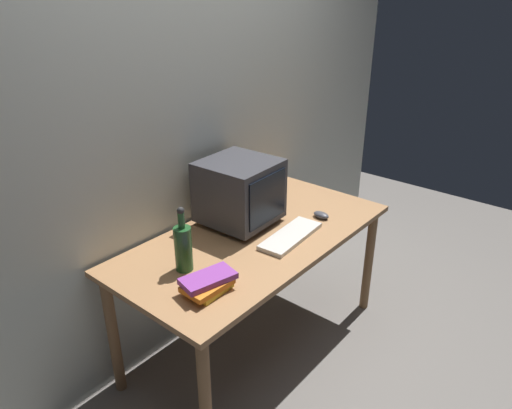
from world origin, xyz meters
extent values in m
plane|color=slate|center=(0.00, 0.00, 0.00)|extent=(6.00, 6.00, 0.00)
cube|color=beige|center=(0.00, 0.45, 1.25)|extent=(4.00, 0.08, 2.50)
cube|color=#9E7047|center=(0.00, 0.00, 0.73)|extent=(1.59, 0.78, 0.03)
cylinder|color=brown|center=(-0.74, -0.33, 0.36)|extent=(0.06, 0.06, 0.72)
cylinder|color=brown|center=(0.74, -0.33, 0.36)|extent=(0.06, 0.06, 0.72)
cylinder|color=brown|center=(-0.74, 0.33, 0.36)|extent=(0.06, 0.06, 0.72)
cylinder|color=brown|center=(0.74, 0.33, 0.36)|extent=(0.06, 0.06, 0.72)
cube|color=#333338|center=(0.05, 0.16, 0.76)|extent=(0.29, 0.25, 0.03)
cube|color=#333338|center=(0.05, 0.16, 0.95)|extent=(0.40, 0.40, 0.34)
cube|color=black|center=(0.06, -0.03, 0.95)|extent=(0.31, 0.02, 0.27)
cube|color=beige|center=(0.09, -0.17, 0.76)|extent=(0.43, 0.18, 0.02)
ellipsoid|color=#3F3F47|center=(0.40, -0.16, 0.76)|extent=(0.07, 0.11, 0.04)
cylinder|color=#1E4C23|center=(-0.48, 0.04, 0.86)|extent=(0.08, 0.08, 0.22)
cylinder|color=#1E4C23|center=(-0.48, 0.04, 1.01)|extent=(0.03, 0.03, 0.08)
sphere|color=#262626|center=(-0.48, 0.04, 1.05)|extent=(0.03, 0.03, 0.03)
cylinder|color=#472314|center=(0.42, 0.24, 0.80)|extent=(0.06, 0.06, 0.10)
cylinder|color=#472314|center=(0.42, 0.24, 0.86)|extent=(0.02, 0.02, 0.04)
sphere|color=#262626|center=(0.42, 0.24, 0.89)|extent=(0.02, 0.02, 0.02)
cube|color=gold|center=(-0.53, -0.17, 0.76)|extent=(0.19, 0.14, 0.03)
cube|color=orange|center=(-0.54, -0.18, 0.78)|extent=(0.22, 0.14, 0.02)
cube|color=#843893|center=(-0.53, -0.17, 0.81)|extent=(0.26, 0.18, 0.03)
camera|label=1|loc=(-1.72, -1.43, 1.97)|focal=33.06mm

